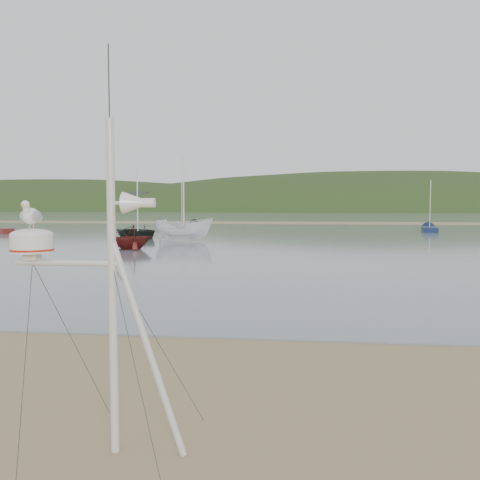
# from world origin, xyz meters

# --- Properties ---
(ground) EXTENTS (560.00, 560.00, 0.00)m
(ground) POSITION_xyz_m (0.00, 0.00, 0.00)
(ground) COLOR olive
(ground) RESTS_ON ground
(water) EXTENTS (560.00, 256.00, 0.04)m
(water) POSITION_xyz_m (0.00, 132.00, 0.02)
(water) COLOR slate
(water) RESTS_ON ground
(sandbar) EXTENTS (560.00, 7.00, 0.07)m
(sandbar) POSITION_xyz_m (0.00, 70.00, 0.07)
(sandbar) COLOR olive
(sandbar) RESTS_ON water
(hill_ridge) EXTENTS (620.00, 180.00, 80.00)m
(hill_ridge) POSITION_xyz_m (18.52, 235.00, -19.70)
(hill_ridge) COLOR #213415
(hill_ridge) RESTS_ON ground
(far_cottages) EXTENTS (294.40, 6.30, 8.00)m
(far_cottages) POSITION_xyz_m (3.00, 196.00, 4.00)
(far_cottages) COLOR white
(far_cottages) RESTS_ON ground
(mast_rig) EXTENTS (2.00, 2.13, 4.51)m
(mast_rig) POSITION_xyz_m (1.48, -0.92, 1.09)
(mast_rig) COLOR silver
(mast_rig) RESTS_ON ground
(boat_dark) EXTENTS (3.11, 3.31, 4.93)m
(boat_dark) POSITION_xyz_m (-9.72, 34.35, 2.51)
(boat_dark) COLOR black
(boat_dark) RESTS_ON water
(boat_red) EXTENTS (2.78, 2.81, 2.84)m
(boat_red) POSITION_xyz_m (-6.73, 23.87, 1.46)
(boat_red) COLOR #5A1714
(boat_red) RESTS_ON water
(boat_white) EXTENTS (1.76, 1.71, 4.47)m
(boat_white) POSITION_xyz_m (-5.16, 31.46, 2.27)
(boat_white) COLOR white
(boat_white) RESTS_ON water
(sailboat_blue_far) EXTENTS (2.29, 5.74, 5.61)m
(sailboat_blue_far) POSITION_xyz_m (16.80, 48.04, 0.30)
(sailboat_blue_far) COLOR #122040
(sailboat_blue_far) RESTS_ON ground
(sailboat_dark_mid) EXTENTS (4.34, 6.71, 6.63)m
(sailboat_dark_mid) POSITION_xyz_m (-9.03, 51.91, 0.30)
(sailboat_dark_mid) COLOR black
(sailboat_dark_mid) RESTS_ON ground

